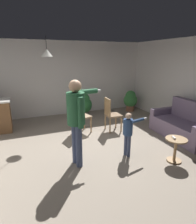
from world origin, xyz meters
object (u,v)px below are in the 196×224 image
at_px(couch_floral, 184,126).
at_px(dining_chair_near_wall, 111,113).
at_px(person_adult, 77,114).
at_px(potted_plant_by_wall, 130,100).
at_px(spare_remote_on_table, 174,138).
at_px(person_child, 128,130).
at_px(potted_plant_corner, 84,104).
at_px(dining_chair_by_counter, 80,115).
at_px(side_table_by_couch, 175,147).

distance_m(couch_floral, dining_chair_near_wall, 2.03).
relative_size(person_adult, dining_chair_near_wall, 1.75).
distance_m(potted_plant_by_wall, spare_remote_on_table, 3.94).
xyz_separation_m(couch_floral, person_child, (-1.96, -0.33, 0.29)).
height_order(person_child, potted_plant_corner, person_child).
distance_m(person_child, potted_plant_corner, 3.02).
distance_m(couch_floral, person_child, 2.01).
height_order(couch_floral, dining_chair_by_counter, same).
bearing_deg(dining_chair_by_counter, dining_chair_near_wall, 61.99).
xyz_separation_m(side_table_by_couch, potted_plant_by_wall, (1.19, 3.77, 0.13)).
relative_size(person_adult, spare_remote_on_table, 13.49).
height_order(person_adult, dining_chair_near_wall, person_adult).
xyz_separation_m(side_table_by_couch, person_child, (-0.81, 0.59, 0.30)).
height_order(dining_chair_by_counter, potted_plant_by_wall, dining_chair_by_counter).
distance_m(dining_chair_near_wall, potted_plant_by_wall, 2.36).
bearing_deg(person_adult, potted_plant_corner, 150.38).
height_order(couch_floral, potted_plant_by_wall, couch_floral).
height_order(person_adult, person_child, person_adult).
height_order(side_table_by_couch, person_adult, person_adult).
bearing_deg(side_table_by_couch, dining_chair_by_counter, 120.75).
height_order(couch_floral, spare_remote_on_table, couch_floral).
height_order(potted_plant_corner, spare_remote_on_table, potted_plant_corner).
relative_size(person_adult, dining_chair_by_counter, 1.75).
distance_m(person_child, dining_chair_near_wall, 1.55).
bearing_deg(dining_chair_near_wall, potted_plant_by_wall, 136.49).
distance_m(dining_chair_near_wall, potted_plant_corner, 1.54).
bearing_deg(person_child, spare_remote_on_table, 40.30).
relative_size(side_table_by_couch, dining_chair_by_counter, 0.52).
distance_m(couch_floral, potted_plant_corner, 3.35).
height_order(side_table_by_couch, potted_plant_corner, potted_plant_corner).
height_order(person_child, dining_chair_near_wall, person_child).
bearing_deg(spare_remote_on_table, person_child, 143.81).
xyz_separation_m(couch_floral, spare_remote_on_table, (-1.20, -0.89, 0.21)).
height_order(dining_chair_by_counter, spare_remote_on_table, dining_chair_by_counter).
distance_m(side_table_by_couch, dining_chair_near_wall, 2.17).
height_order(couch_floral, person_adult, person_adult).
relative_size(side_table_by_couch, dining_chair_near_wall, 0.52).
relative_size(person_child, potted_plant_corner, 1.10).
bearing_deg(potted_plant_corner, dining_chair_near_wall, -76.66).
distance_m(person_child, dining_chair_by_counter, 1.81).
xyz_separation_m(person_adult, dining_chair_by_counter, (0.56, 1.64, -0.54)).
relative_size(person_child, potted_plant_by_wall, 1.20).
bearing_deg(spare_remote_on_table, dining_chair_near_wall, 102.03).
bearing_deg(couch_floral, person_adult, 96.68).
bearing_deg(person_adult, potted_plant_by_wall, 125.48).
distance_m(couch_floral, person_adult, 3.19).
xyz_separation_m(dining_chair_by_counter, spare_remote_on_table, (1.33, -2.28, -0.01)).
bearing_deg(couch_floral, spare_remote_on_table, 128.63).
bearing_deg(person_child, potted_plant_by_wall, 134.32).
bearing_deg(couch_floral, potted_plant_corner, 38.64).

